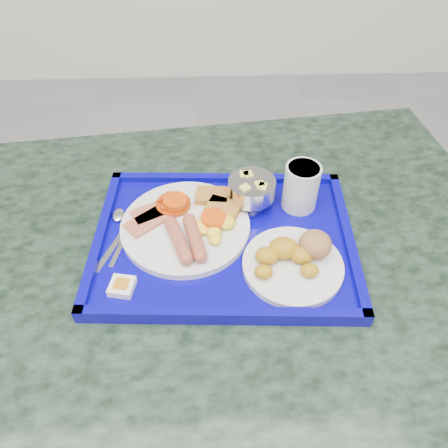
% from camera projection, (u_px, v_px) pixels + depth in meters
% --- Properties ---
extents(table, '(1.36, 0.99, 0.79)m').
position_uv_depth(table, '(203.00, 307.00, 1.00)').
color(table, slate).
rests_on(table, floor).
extents(tray, '(0.52, 0.39, 0.03)m').
position_uv_depth(tray, '(224.00, 240.00, 0.85)').
color(tray, '#070390').
rests_on(tray, table).
extents(main_plate, '(0.25, 0.25, 0.04)m').
position_uv_depth(main_plate, '(188.00, 224.00, 0.86)').
color(main_plate, silver).
rests_on(main_plate, tray).
extents(bread_plate, '(0.18, 0.18, 0.06)m').
position_uv_depth(bread_plate, '(295.00, 258.00, 0.79)').
color(bread_plate, silver).
rests_on(bread_plate, tray).
extents(fruit_bowl, '(0.10, 0.10, 0.07)m').
position_uv_depth(fruit_bowl, '(252.00, 189.00, 0.89)').
color(fruit_bowl, silver).
rests_on(fruit_bowl, tray).
extents(juice_cup, '(0.07, 0.07, 0.10)m').
position_uv_depth(juice_cup, '(301.00, 186.00, 0.88)').
color(juice_cup, silver).
rests_on(juice_cup, tray).
extents(spoon, '(0.05, 0.16, 0.01)m').
position_uv_depth(spoon, '(119.00, 223.00, 0.87)').
color(spoon, silver).
rests_on(spoon, tray).
extents(knife, '(0.07, 0.16, 0.00)m').
position_uv_depth(knife, '(118.00, 240.00, 0.84)').
color(knife, silver).
rests_on(knife, tray).
extents(jam_packet, '(0.05, 0.05, 0.02)m').
position_uv_depth(jam_packet, '(122.00, 286.00, 0.76)').
color(jam_packet, white).
rests_on(jam_packet, tray).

